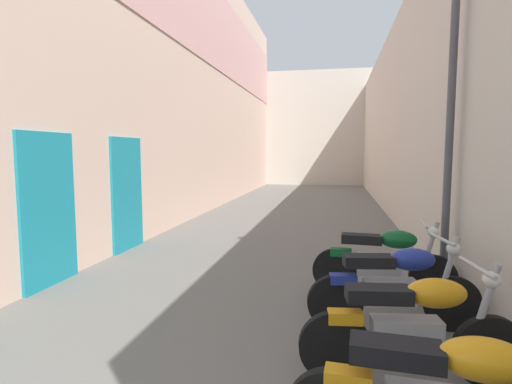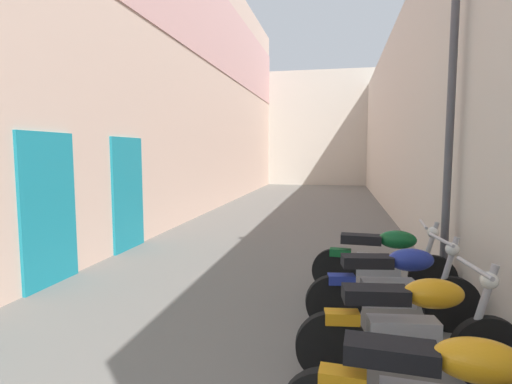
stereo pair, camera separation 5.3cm
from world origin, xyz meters
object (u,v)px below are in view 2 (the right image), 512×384
Objects in this scene: motorcycle_fourth at (410,326)px; motorcycle_sixth at (383,260)px; motorcycle_fifth at (394,285)px; street_lamp at (444,93)px.

motorcycle_sixth is (0.00, 2.07, 0.00)m from motorcycle_fourth.
motorcycle_fifth and motorcycle_sixth have the same top height.
motorcycle_fifth is at bearing -90.01° from motorcycle_sixth.
motorcycle_sixth is at bearing 89.99° from motorcycle_fifth.
motorcycle_fifth is 2.59m from street_lamp.
motorcycle_fourth is at bearing -90.00° from motorcycle_fifth.
street_lamp is at bearing 60.50° from motorcycle_fifth.
motorcycle_fifth is 0.40× the size of street_lamp.
street_lamp reaches higher than motorcycle_fourth.
motorcycle_fifth is 1.04m from motorcycle_sixth.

